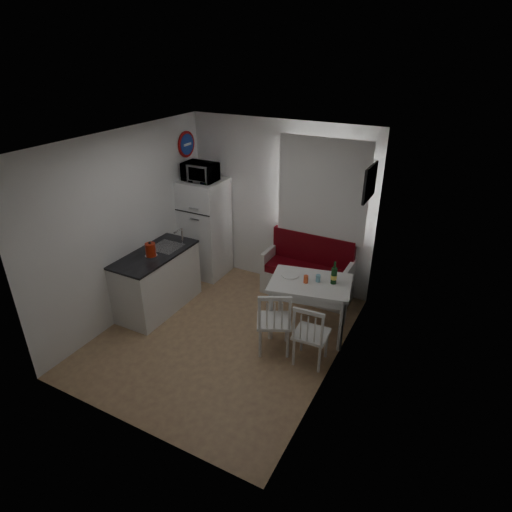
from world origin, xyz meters
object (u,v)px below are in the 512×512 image
Objects in this scene: microwave at (200,172)px; wine_bottle at (334,273)px; kettle at (151,250)px; fridge at (205,228)px; dining_table at (310,288)px; chair_left at (271,317)px; kitchen_counter at (158,280)px; chair_right at (309,330)px; bench at (308,276)px.

microwave reaches higher than wine_bottle.
fridge is at bearing 91.26° from kettle.
dining_table is 3.75× the size of wine_bottle.
kitchen_counter is at bearing 147.75° from chair_left.
chair_right is 0.86m from wine_bottle.
bench is 2.99× the size of chair_right.
chair_right is (0.25, -0.66, -0.17)m from dining_table.
chair_left is (0.12, -1.55, 0.23)m from bench.
microwave is at bearing -90.00° from fridge.
kettle is (-1.88, 0.07, 0.46)m from chair_left.
kitchen_counter is 2.24m from dining_table.
chair_left is 1.00m from wine_bottle.
bench reaches higher than chair_left.
fridge is 1.38m from kettle.
chair_left is 2.40m from fridge.
wine_bottle reaches higher than chair_right.
fridge reaches higher than chair_left.
kettle is at bearing -176.55° from dining_table.
chair_right is at bearing -29.84° from microwave.
kitchen_counter reaches higher than dining_table.
kettle is at bearing -88.70° from microwave.
microwave is (-2.16, 0.72, 1.09)m from dining_table.
wine_bottle reaches higher than dining_table.
kettle reaches higher than chair_left.
chair_left reaches higher than dining_table.
dining_table is 2.23m from kettle.
wine_bottle is at bearing -15.51° from fridge.
kitchen_counter is 1.30m from fridge.
wine_bottle is (2.43, -0.67, 0.12)m from fridge.
dining_table is 0.72m from chair_right.
bench is at bearing 36.82° from kitchen_counter.
microwave is (-2.41, 1.38, 1.25)m from chair_right.
microwave is 2.27× the size of kettle.
chair_right is at bearing -4.41° from kitchen_counter.
wine_bottle reaches higher than bench.
microwave is 1.65× the size of wine_bottle.
chair_right is 2.01× the size of kettle.
kettle is (0.03, -1.32, -0.76)m from microwave.
kettle is (0.03, -1.37, 0.20)m from fridge.
bench is at bearing 5.15° from microwave.
dining_table is at bearing -159.79° from wine_bottle.
fridge reaches higher than kitchen_counter.
bench is 1.18m from wine_bottle.
kitchen_counter is at bearing -179.94° from dining_table.
kitchen_counter is 0.57m from kettle.
kitchen_counter is 2.27m from bench.
dining_table is 2.06× the size of chair_left.
dining_table is 0.71× the size of fridge.
fridge is (-1.79, -0.11, 0.49)m from bench.
bench is 6.02× the size of kettle.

